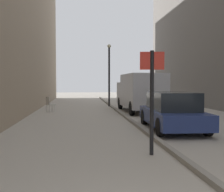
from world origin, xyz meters
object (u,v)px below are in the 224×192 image
at_px(parked_car, 172,111).
at_px(street_sign_post, 152,93).
at_px(cafe_chair_near_window, 49,103).
at_px(delivery_van, 140,92).
at_px(lamp_post, 109,71).

relative_size(parked_car, street_sign_post, 1.64).
relative_size(street_sign_post, cafe_chair_near_window, 2.77).
bearing_deg(delivery_van, cafe_chair_near_window, 174.91).
bearing_deg(parked_car, lamp_post, 99.37).
xyz_separation_m(lamp_post, cafe_chair_near_window, (-4.11, -3.81, -2.18)).
height_order(lamp_post, cafe_chair_near_window, lamp_post).
bearing_deg(delivery_van, street_sign_post, -102.07).
height_order(delivery_van, lamp_post, lamp_post).
bearing_deg(delivery_van, parked_car, -92.93).
distance_m(parked_car, cafe_chair_near_window, 8.87).
xyz_separation_m(street_sign_post, cafe_chair_near_window, (-3.68, 10.65, -1.00)).
height_order(street_sign_post, lamp_post, lamp_post).
bearing_deg(parked_car, street_sign_post, -113.47).
bearing_deg(lamp_post, street_sign_post, -91.73).
xyz_separation_m(parked_car, cafe_chair_near_window, (-5.44, 7.01, -0.17)).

